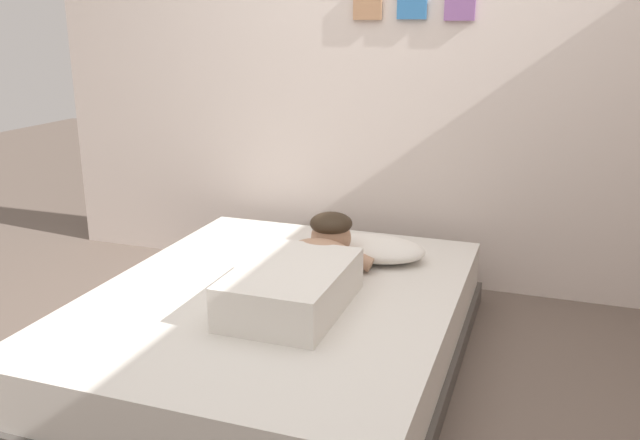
% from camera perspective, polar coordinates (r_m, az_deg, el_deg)
% --- Properties ---
extents(ground_plane, '(12.90, 12.90, 0.00)m').
position_cam_1_polar(ground_plane, '(2.74, 0.16, -15.60)').
color(ground_plane, '#66564C').
extents(back_wall, '(4.45, 0.12, 2.50)m').
position_cam_1_polar(back_wall, '(3.76, 7.90, 13.26)').
color(back_wall, silver).
rests_on(back_wall, ground).
extents(bed, '(1.57, 1.98, 0.34)m').
position_cam_1_polar(bed, '(2.99, -3.76, -9.11)').
color(bed, '#4C4742').
rests_on(bed, ground).
extents(pillow, '(0.52, 0.32, 0.11)m').
position_cam_1_polar(pillow, '(3.29, 4.52, -2.44)').
color(pillow, white).
rests_on(pillow, bed).
extents(person_lying, '(0.43, 0.92, 0.27)m').
position_cam_1_polar(person_lying, '(2.83, -1.39, -4.50)').
color(person_lying, silver).
rests_on(person_lying, bed).
extents(coffee_cup, '(0.12, 0.09, 0.07)m').
position_cam_1_polar(coffee_cup, '(3.16, 2.13, -3.55)').
color(coffee_cup, white).
rests_on(coffee_cup, bed).
extents(cell_phone, '(0.07, 0.14, 0.01)m').
position_cam_1_polar(cell_phone, '(2.94, -1.42, -5.81)').
color(cell_phone, black).
rests_on(cell_phone, bed).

